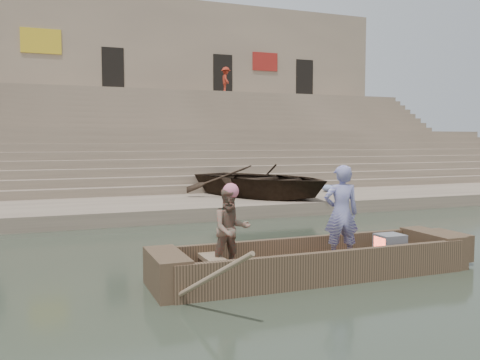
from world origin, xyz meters
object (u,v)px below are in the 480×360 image
rowing_man (231,229)px  pedestrian (226,80)px  main_rowboat (314,270)px  television (389,245)px  beached_rowboat (262,181)px  standing_man (341,213)px

rowing_man → pedestrian: pedestrian is taller
main_rowboat → pedestrian: bearing=74.2°
main_rowboat → television: size_ratio=10.87×
main_rowboat → rowing_man: rowing_man is taller
beached_rowboat → pedestrian: 14.83m
beached_rowboat → television: bearing=-122.3°
main_rowboat → television: 1.60m
standing_man → pedestrian: pedestrian is taller
standing_man → pedestrian: (5.64, 21.87, 4.92)m
television → beached_rowboat: 8.47m
main_rowboat → standing_man: standing_man is taller
rowing_man → standing_man: bearing=-0.4°
television → pedestrian: bearing=78.1°
main_rowboat → standing_man: bearing=2.0°
rowing_man → main_rowboat: bearing=-1.4°
main_rowboat → rowing_man: (-1.49, 0.05, 0.79)m
standing_man → rowing_man: 2.04m
main_rowboat → pedestrian: 23.49m
main_rowboat → rowing_man: size_ratio=3.70×
main_rowboat → pedestrian: pedestrian is taller
television → pedestrian: pedestrian is taller
rowing_man → beached_rowboat: rowing_man is taller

